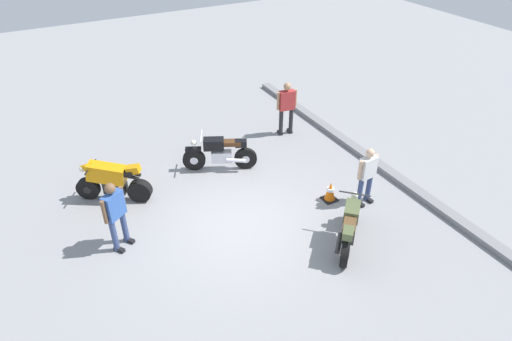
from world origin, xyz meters
TOP-DOWN VIEW (x-y plane):
  - ground_plane at (0.00, 0.00)m, footprint 40.00×40.00m
  - curb_edge at (0.00, 4.60)m, footprint 14.00×0.30m
  - motorcycle_black_cruiser at (-2.45, 0.58)m, footprint 1.05×1.94m
  - motorcycle_orange_sportbike at (-2.44, -2.41)m, footprint 1.21×1.75m
  - motorcycle_olive_vintage at (1.73, 1.82)m, footprint 1.50×1.48m
  - person_in_red_shirt at (-3.34, 3.29)m, footprint 0.36×0.67m
  - person_in_blue_shirt at (-0.62, -2.70)m, footprint 0.51×0.59m
  - person_in_white_shirt at (0.69, 3.13)m, footprint 0.34×0.62m
  - traffic_cone at (0.20, 2.45)m, footprint 0.36×0.36m

SIDE VIEW (x-z plane):
  - ground_plane at x=0.00m, z-range 0.00..0.00m
  - curb_edge at x=0.00m, z-range 0.00..0.15m
  - traffic_cone at x=0.20m, z-range 0.00..0.53m
  - motorcycle_olive_vintage at x=1.73m, z-range -0.05..1.02m
  - motorcycle_black_cruiser at x=-2.45m, z-range -0.02..1.06m
  - motorcycle_orange_sportbike at x=-2.44m, z-range 0.02..1.17m
  - person_in_white_shirt at x=0.69m, z-range 0.09..1.67m
  - person_in_blue_shirt at x=-0.62m, z-range 0.12..1.83m
  - person_in_red_shirt at x=-3.34m, z-range 0.13..1.88m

